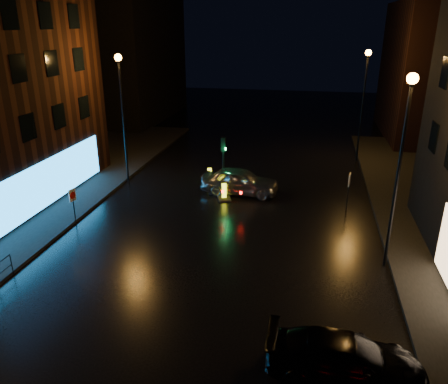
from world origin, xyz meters
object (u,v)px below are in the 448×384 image
(dark_sedan, at_px, (345,359))
(bollard_far, at_px, (210,179))
(road_sign_right, at_px, (349,183))
(bollard_near, at_px, (224,195))
(road_sign_left, at_px, (73,198))
(silver_hatchback, at_px, (240,181))
(traffic_signal, at_px, (223,182))

(dark_sedan, relative_size, bollard_far, 3.57)
(road_sign_right, bearing_deg, dark_sedan, 98.37)
(bollard_near, distance_m, road_sign_left, 8.88)
(silver_hatchback, relative_size, bollard_near, 3.70)
(bollard_near, height_order, road_sign_right, road_sign_right)
(traffic_signal, bearing_deg, bollard_far, 137.15)
(dark_sedan, xyz_separation_m, bollard_near, (-6.46, 13.53, -0.48))
(bollard_far, relative_size, road_sign_left, 0.66)
(bollard_far, height_order, road_sign_right, road_sign_right)
(dark_sedan, bearing_deg, silver_hatchback, 21.86)
(traffic_signal, bearing_deg, road_sign_right, -13.42)
(silver_hatchback, bearing_deg, bollard_far, 56.79)
(silver_hatchback, height_order, bollard_far, silver_hatchback)
(traffic_signal, xyz_separation_m, road_sign_right, (7.70, -1.84, 1.13))
(traffic_signal, distance_m, bollard_near, 1.73)
(silver_hatchback, xyz_separation_m, dark_sedan, (5.66, -14.64, -0.13))
(traffic_signal, height_order, dark_sedan, traffic_signal)
(road_sign_left, relative_size, road_sign_right, 0.93)
(bollard_far, distance_m, road_sign_left, 9.76)
(traffic_signal, xyz_separation_m, road_sign_left, (-6.70, -6.86, 1.01))
(bollard_near, distance_m, road_sign_right, 7.45)
(bollard_near, xyz_separation_m, bollard_far, (-1.55, 2.73, 0.00))
(dark_sedan, distance_m, bollard_near, 15.00)
(silver_hatchback, distance_m, road_sign_left, 10.12)
(traffic_signal, bearing_deg, silver_hatchback, -25.08)
(traffic_signal, bearing_deg, bollard_near, -76.92)
(bollard_near, bearing_deg, road_sign_left, -163.36)
(bollard_far, distance_m, road_sign_right, 9.43)
(traffic_signal, relative_size, silver_hatchback, 0.71)
(road_sign_right, bearing_deg, traffic_signal, -1.42)
(bollard_near, height_order, road_sign_left, road_sign_left)
(road_sign_left, bearing_deg, bollard_far, 66.65)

